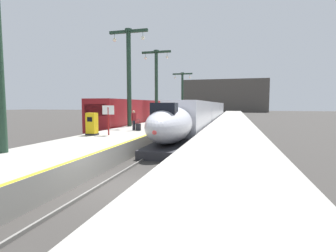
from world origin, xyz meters
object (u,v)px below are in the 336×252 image
(regional_train_adjacent, at_px, (155,111))
(station_column_far, at_px, (156,79))
(ticket_machine_yellow, at_px, (92,125))
(rolling_suitcase, at_px, (138,127))
(highspeed_train_main, at_px, (207,112))
(station_column_distant, at_px, (182,90))
(station_column_mid, at_px, (129,69))
(departure_info_board, at_px, (108,114))
(passenger_near_edge, at_px, (134,119))

(regional_train_adjacent, xyz_separation_m, station_column_far, (2.20, -6.32, 4.55))
(ticket_machine_yellow, bearing_deg, rolling_suitcase, 60.69)
(highspeed_train_main, xyz_separation_m, station_column_distant, (-5.90, 8.84, 4.29))
(regional_train_adjacent, bearing_deg, rolling_suitcase, -76.46)
(station_column_mid, relative_size, station_column_far, 1.02)
(highspeed_train_main, distance_m, ticket_machine_yellow, 25.89)
(ticket_machine_yellow, distance_m, departure_info_board, 1.42)
(station_column_mid, relative_size, station_column_distant, 1.12)
(highspeed_train_main, distance_m, station_column_far, 11.50)
(ticket_machine_yellow, bearing_deg, station_column_mid, 92.67)
(rolling_suitcase, distance_m, ticket_machine_yellow, 4.27)
(station_column_far, xyz_separation_m, rolling_suitcase, (2.43, -12.91, -5.32))
(station_column_far, distance_m, departure_info_board, 16.91)
(departure_info_board, bearing_deg, station_column_mid, 101.77)
(station_column_mid, height_order, station_column_distant, station_column_mid)
(regional_train_adjacent, distance_m, departure_info_board, 22.95)
(ticket_machine_yellow, bearing_deg, departure_info_board, 14.28)
(station_column_far, bearing_deg, station_column_distant, 90.00)
(station_column_distant, distance_m, departure_info_board, 34.07)
(passenger_near_edge, height_order, departure_info_board, departure_info_board)
(rolling_suitcase, height_order, ticket_machine_yellow, ticket_machine_yellow)
(station_column_mid, bearing_deg, station_column_distant, 90.00)
(highspeed_train_main, bearing_deg, station_column_mid, -108.37)
(passenger_near_edge, height_order, ticket_machine_yellow, passenger_near_edge)
(rolling_suitcase, bearing_deg, station_column_distant, 94.57)
(ticket_machine_yellow, height_order, departure_info_board, departure_info_board)
(station_column_far, relative_size, ticket_machine_yellow, 5.86)
(highspeed_train_main, xyz_separation_m, station_column_far, (-5.90, -8.66, 4.73))
(rolling_suitcase, distance_m, departure_info_board, 3.74)
(highspeed_train_main, xyz_separation_m, regional_train_adjacent, (-8.10, -2.34, 0.18))
(highspeed_train_main, height_order, ticket_machine_yellow, highspeed_train_main)
(station_column_far, bearing_deg, highspeed_train_main, 55.74)
(station_column_far, relative_size, departure_info_board, 4.42)
(highspeed_train_main, bearing_deg, rolling_suitcase, -99.13)
(highspeed_train_main, height_order, station_column_mid, station_column_mid)
(station_column_mid, bearing_deg, highspeed_train_main, 71.63)
(highspeed_train_main, relative_size, regional_train_adjacent, 1.57)
(rolling_suitcase, bearing_deg, regional_train_adjacent, 103.54)
(highspeed_train_main, height_order, station_column_far, station_column_far)
(highspeed_train_main, relative_size, departure_info_board, 27.06)
(station_column_mid, xyz_separation_m, station_column_far, (0.00, 9.11, -0.10))
(station_column_far, height_order, departure_info_board, station_column_far)
(station_column_distant, distance_m, passenger_near_edge, 30.72)
(station_column_far, height_order, rolling_suitcase, station_column_far)
(station_column_mid, relative_size, rolling_suitcase, 9.74)
(station_column_mid, distance_m, departure_info_board, 8.50)
(regional_train_adjacent, distance_m, station_column_distant, 12.12)
(station_column_mid, height_order, passenger_near_edge, station_column_mid)
(passenger_near_edge, relative_size, rolling_suitcase, 1.72)
(rolling_suitcase, bearing_deg, station_column_far, 100.66)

